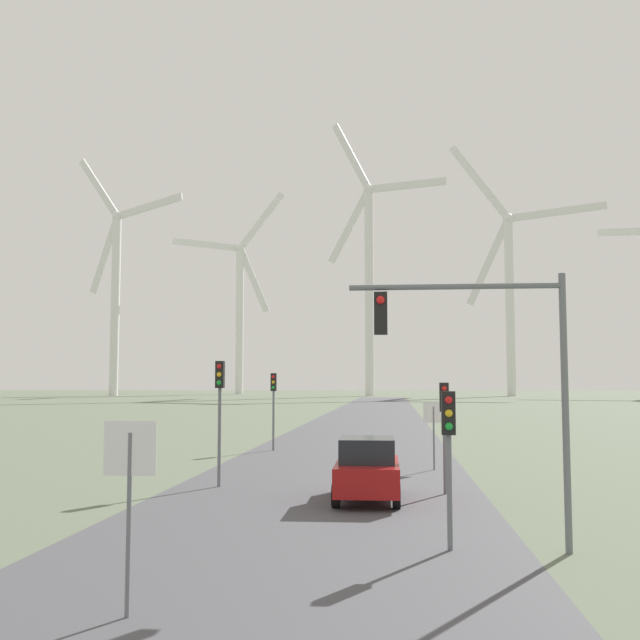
# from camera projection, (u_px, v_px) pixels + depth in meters

# --- Properties ---
(road_surface) EXTENTS (10.00, 240.00, 0.01)m
(road_surface) POSITION_uv_depth(u_px,v_px,m) (359.00, 435.00, 48.48)
(road_surface) COLOR #47474C
(road_surface) RESTS_ON ground
(stop_sign_near) EXTENTS (0.81, 0.07, 2.86)m
(stop_sign_near) POSITION_uv_depth(u_px,v_px,m) (130.00, 479.00, 11.10)
(stop_sign_near) COLOR slate
(stop_sign_near) RESTS_ON ground
(stop_sign_far) EXTENTS (0.81, 0.07, 2.64)m
(stop_sign_far) POSITION_uv_depth(u_px,v_px,m) (434.00, 422.00, 29.44)
(stop_sign_far) COLOR slate
(stop_sign_far) RESTS_ON ground
(traffic_light_post_near_left) EXTENTS (0.28, 0.34, 4.14)m
(traffic_light_post_near_left) POSITION_uv_depth(u_px,v_px,m) (220.00, 394.00, 24.82)
(traffic_light_post_near_left) COLOR slate
(traffic_light_post_near_left) RESTS_ON ground
(traffic_light_post_near_right) EXTENTS (0.28, 0.33, 3.25)m
(traffic_light_post_near_right) POSITION_uv_depth(u_px,v_px,m) (449.00, 433.00, 15.48)
(traffic_light_post_near_right) COLOR slate
(traffic_light_post_near_right) RESTS_ON ground
(traffic_light_post_mid_left) EXTENTS (0.28, 0.33, 3.88)m
(traffic_light_post_mid_left) POSITION_uv_depth(u_px,v_px,m) (274.00, 394.00, 37.78)
(traffic_light_post_mid_left) COLOR slate
(traffic_light_post_mid_left) RESTS_ON ground
(traffic_light_post_mid_right) EXTENTS (0.28, 0.34, 3.42)m
(traffic_light_post_mid_right) POSITION_uv_depth(u_px,v_px,m) (444.00, 412.00, 23.17)
(traffic_light_post_mid_right) COLOR slate
(traffic_light_post_mid_right) RESTS_ON ground
(traffic_light_mast_overhead) EXTENTS (4.48, 0.34, 5.69)m
(traffic_light_mast_overhead) POSITION_uv_depth(u_px,v_px,m) (486.00, 352.00, 15.50)
(traffic_light_mast_overhead) COLOR slate
(traffic_light_mast_overhead) RESTS_ON ground
(car_approaching) EXTENTS (1.88, 4.12, 1.83)m
(car_approaching) POSITION_uv_depth(u_px,v_px,m) (367.00, 469.00, 21.71)
(car_approaching) COLOR maroon
(car_approaching) RESTS_ON ground
(wind_turbine_far_left) EXTENTS (31.88, 12.96, 62.37)m
(wind_turbine_far_left) POSITION_uv_depth(u_px,v_px,m) (116.00, 283.00, 189.35)
(wind_turbine_far_left) COLOR white
(wind_turbine_far_left) RESTS_ON ground
(wind_turbine_left) EXTENTS (32.30, 2.60, 57.87)m
(wind_turbine_left) POSITION_uv_depth(u_px,v_px,m) (240.00, 302.00, 212.80)
(wind_turbine_left) COLOR white
(wind_turbine_left) RESTS_ON ground
(wind_turbine_center) EXTENTS (29.38, 14.29, 70.04)m
(wind_turbine_center) POSITION_uv_depth(u_px,v_px,m) (369.00, 269.00, 185.19)
(wind_turbine_center) COLOR white
(wind_turbine_center) RESTS_ON ground
(wind_turbine_right) EXTENTS (37.12, 5.15, 63.13)m
(wind_turbine_right) POSITION_uv_depth(u_px,v_px,m) (510.00, 283.00, 183.40)
(wind_turbine_right) COLOR white
(wind_turbine_right) RESTS_ON ground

